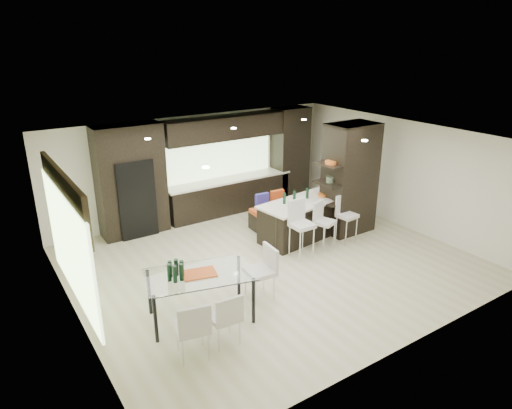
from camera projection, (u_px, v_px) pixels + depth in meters
ground at (271, 262)px, 9.89m from camera, size 8.00×8.00×0.00m
back_wall at (196, 166)px, 12.16m from camera, size 8.00×0.02×2.70m
left_wall at (70, 251)px, 7.36m from camera, size 0.02×7.00×2.70m
right_wall at (401, 174)px, 11.48m from camera, size 0.02×7.00×2.70m
ceiling at (273, 140)px, 8.95m from camera, size 8.00×7.00×0.02m
window_left at (70, 246)px, 7.53m from camera, size 0.04×3.20×1.90m
window_back at (216, 156)px, 12.37m from camera, size 3.40×0.04×1.20m
stone_accent at (63, 194)px, 7.23m from camera, size 0.08×3.00×0.80m
ceiling_spots at (266, 138)px, 9.15m from camera, size 4.00×3.00×0.02m
back_cabinetry at (219, 166)px, 12.16m from camera, size 6.80×0.68×2.70m
refrigerator at (133, 197)px, 11.02m from camera, size 0.90×0.68×1.90m
partition_column at (350, 179)px, 11.07m from camera, size 1.20×0.80×2.70m
kitchen_island at (303, 219)px, 10.97m from camera, size 2.35×1.24×0.93m
stool_left at (302, 235)px, 9.96m from camera, size 0.47×0.47×1.04m
stool_mid at (324, 231)px, 10.36m from camera, size 0.51×0.51×0.91m
stool_right at (347, 224)px, 10.71m from camera, size 0.45×0.45×0.92m
bench at (276, 216)px, 11.68m from camera, size 1.39×0.60×0.52m
floor_vase at (337, 208)px, 11.22m from camera, size 0.50×0.50×1.25m
dining_table at (200, 296)px, 7.80m from camera, size 1.99×1.42×0.86m
chair_near at (224, 320)px, 7.17m from camera, size 0.49×0.49×0.85m
chair_far at (192, 330)px, 6.85m from camera, size 0.59×0.59×0.92m
chair_end at (260, 275)px, 8.42m from camera, size 0.54×0.54×0.92m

